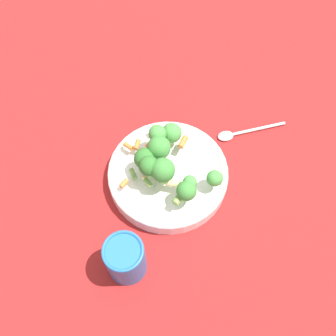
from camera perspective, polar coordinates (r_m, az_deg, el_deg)
ground_plane at (r=0.84m, az=-0.00°, el=-1.59°), size 3.00×3.00×0.00m
bowl at (r=0.82m, az=-0.00°, el=-0.93°), size 0.25×0.25×0.04m
pasta_salad at (r=0.76m, az=-0.48°, el=1.22°), size 0.22×0.18×0.08m
cup at (r=0.72m, az=-6.20°, el=-12.94°), size 0.07×0.07×0.10m
spoon at (r=0.90m, az=10.25°, el=5.01°), size 0.12×0.12×0.01m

